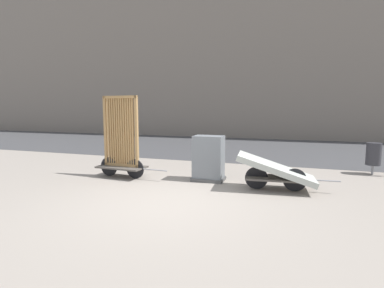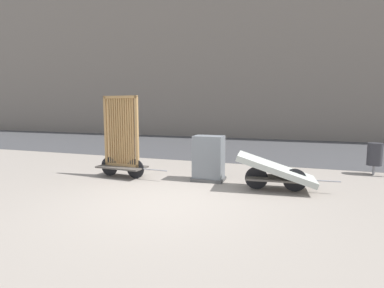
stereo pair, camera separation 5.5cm
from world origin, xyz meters
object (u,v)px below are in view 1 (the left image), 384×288
(bike_cart_with_bedframe, at_px, (121,147))
(bike_cart_with_mattress, at_px, (276,171))
(trash_bin, at_px, (374,154))
(utility_cabinet, at_px, (209,160))

(bike_cart_with_bedframe, relative_size, bike_cart_with_mattress, 0.96)
(bike_cart_with_bedframe, bearing_deg, trash_bin, 25.18)
(utility_cabinet, bearing_deg, bike_cart_with_bedframe, -170.23)
(bike_cart_with_mattress, height_order, utility_cabinet, utility_cabinet)
(bike_cart_with_mattress, bearing_deg, trash_bin, 40.45)
(utility_cabinet, xyz_separation_m, trash_bin, (4.08, 2.11, 0.04))
(trash_bin, bearing_deg, utility_cabinet, -152.67)
(bike_cart_with_mattress, relative_size, utility_cabinet, 1.96)
(utility_cabinet, bearing_deg, bike_cart_with_mattress, -13.23)
(bike_cart_with_bedframe, distance_m, bike_cart_with_mattress, 3.90)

